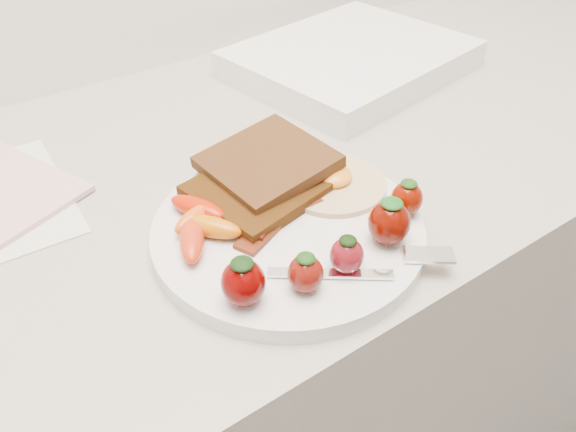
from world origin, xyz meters
TOP-DOWN VIEW (x-y plane):
  - counter at (0.00, 1.70)m, footprint 2.00×0.60m
  - plate at (0.01, 1.55)m, footprint 0.27×0.27m
  - toast_lower at (0.01, 1.60)m, footprint 0.14×0.14m
  - toast_upper at (0.04, 1.62)m, footprint 0.13×0.13m
  - fried_egg at (0.09, 1.57)m, footprint 0.15×0.15m
  - bacon_strips at (0.00, 1.56)m, footprint 0.11×0.09m
  - baby_carrots at (-0.07, 1.59)m, footprint 0.08×0.11m
  - strawberries at (0.02, 1.48)m, footprint 0.23×0.06m
  - fork at (0.04, 1.45)m, footprint 0.16×0.09m
  - appliance at (0.32, 1.81)m, footprint 0.37×0.32m

SIDE VIEW (x-z plane):
  - counter at x=0.00m, z-range 0.00..0.90m
  - plate at x=0.01m, z-range 0.90..0.92m
  - appliance at x=0.32m, z-range 0.90..0.94m
  - fork at x=0.04m, z-range 0.92..0.92m
  - bacon_strips at x=0.00m, z-range 0.92..0.93m
  - fried_egg at x=0.09m, z-range 0.91..0.93m
  - toast_lower at x=0.01m, z-range 0.92..0.93m
  - baby_carrots at x=-0.07m, z-range 0.92..0.94m
  - strawberries at x=0.02m, z-range 0.91..0.96m
  - toast_upper at x=0.04m, z-range 0.93..0.95m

